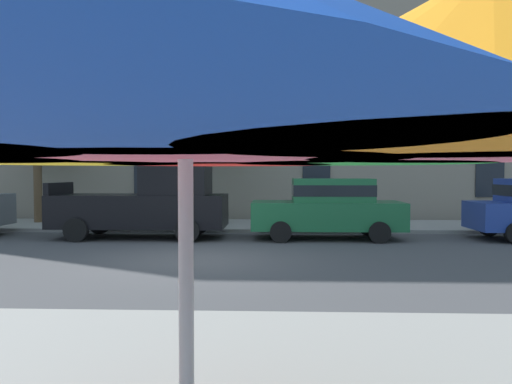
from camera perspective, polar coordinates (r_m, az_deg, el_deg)
The scene contains 8 objects.
ground_plane at distance 11.22m, azimuth -6.94°, elevation -7.76°, with size 120.00×120.00×0.00m, color #424244.
sidewalk_far at distance 17.90m, azimuth -3.46°, elevation -3.86°, with size 56.00×3.60×0.12m, color gray.
apartment_building at distance 27.08m, azimuth -1.69°, elevation 18.59°, with size 40.94×12.08×19.20m.
pickup_black at distance 15.13m, azimuth -12.29°, elevation -1.32°, with size 5.10×2.12×2.20m.
sedan_green at distance 14.73m, azimuth 8.35°, elevation -1.69°, with size 4.40×1.98×1.78m.
street_tree_left at distance 20.33m, azimuth -23.90°, elevation 6.46°, with size 2.67×2.49×4.83m.
street_tree_middle at distance 18.21m, azimuth -5.69°, elevation 7.69°, with size 2.64×2.31×4.92m.
patio_umbrella at distance 1.96m, azimuth -8.15°, elevation 9.65°, with size 3.69×3.69×2.45m.
Camera 1 is at (1.77, -10.92, 1.92)m, focal length 34.76 mm.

